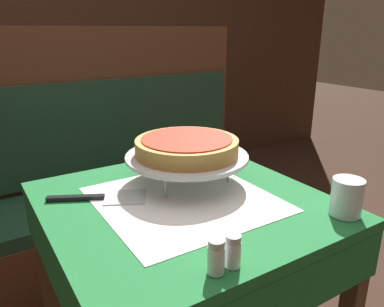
# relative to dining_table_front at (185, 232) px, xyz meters

# --- Properties ---
(dining_table_front) EXTENTS (0.76, 0.76, 0.77)m
(dining_table_front) POSITION_rel_dining_table_front_xyz_m (0.00, 0.00, 0.00)
(dining_table_front) COLOR #1E6B33
(dining_table_front) RESTS_ON ground_plane
(dining_table_rear) EXTENTS (0.65, 0.65, 0.77)m
(dining_table_rear) POSITION_rel_dining_table_front_xyz_m (0.01, 1.56, -0.01)
(dining_table_rear) COLOR #194799
(dining_table_rear) RESTS_ON ground_plane
(booth_bench) EXTENTS (1.56, 0.49, 1.25)m
(booth_bench) POSITION_rel_dining_table_front_xyz_m (0.10, 0.83, -0.30)
(booth_bench) COLOR #4C2819
(booth_bench) RESTS_ON ground_plane
(back_wall_panel) EXTENTS (6.00, 0.04, 2.40)m
(back_wall_panel) POSITION_rel_dining_table_front_xyz_m (0.00, 2.08, 0.54)
(back_wall_panel) COLOR #3D2319
(back_wall_panel) RESTS_ON ground_plane
(pizza_pan_stand) EXTENTS (0.38, 0.38, 0.09)m
(pizza_pan_stand) POSITION_rel_dining_table_front_xyz_m (0.07, 0.10, 0.19)
(pizza_pan_stand) COLOR #ADADB2
(pizza_pan_stand) RESTS_ON dining_table_front
(deep_dish_pizza) EXTENTS (0.32, 0.32, 0.05)m
(deep_dish_pizza) POSITION_rel_dining_table_front_xyz_m (0.07, 0.10, 0.23)
(deep_dish_pizza) COLOR #C68E47
(deep_dish_pizza) RESTS_ON pizza_pan_stand
(pizza_server) EXTENTS (0.28, 0.18, 0.01)m
(pizza_server) POSITION_rel_dining_table_front_xyz_m (-0.20, 0.13, 0.11)
(pizza_server) COLOR #BCBCC1
(pizza_server) RESTS_ON dining_table_front
(water_glass_near) EXTENTS (0.08, 0.08, 0.10)m
(water_glass_near) POSITION_rel_dining_table_front_xyz_m (0.31, -0.31, 0.16)
(water_glass_near) COLOR silver
(water_glass_near) RESTS_ON dining_table_front
(salt_shaker) EXTENTS (0.04, 0.04, 0.08)m
(salt_shaker) POSITION_rel_dining_table_front_xyz_m (-0.12, -0.33, 0.14)
(salt_shaker) COLOR silver
(salt_shaker) RESTS_ON dining_table_front
(pepper_shaker) EXTENTS (0.03, 0.03, 0.07)m
(pepper_shaker) POSITION_rel_dining_table_front_xyz_m (-0.08, -0.33, 0.14)
(pepper_shaker) COLOR silver
(pepper_shaker) RESTS_ON dining_table_front
(napkin_holder) EXTENTS (0.10, 0.05, 0.09)m
(napkin_holder) POSITION_rel_dining_table_front_xyz_m (0.11, 0.34, 0.15)
(napkin_holder) COLOR #B2B2B7
(napkin_holder) RESTS_ON dining_table_front
(condiment_caddy) EXTENTS (0.14, 0.14, 0.15)m
(condiment_caddy) POSITION_rel_dining_table_front_xyz_m (0.09, 1.55, 0.14)
(condiment_caddy) COLOR black
(condiment_caddy) RESTS_ON dining_table_rear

